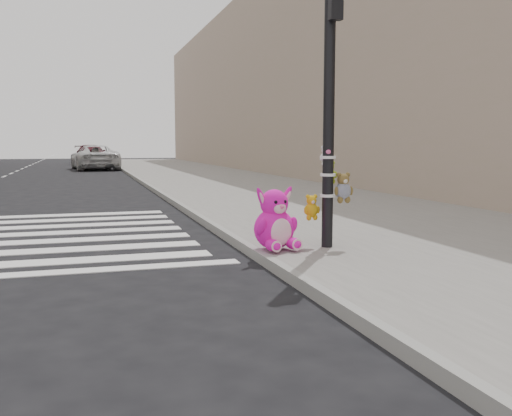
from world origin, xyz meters
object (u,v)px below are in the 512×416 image
object	(u,v)px
red_teddy	(274,242)
car_white_near	(95,157)
signal_pole	(330,133)
pink_bunny	(275,224)

from	to	relation	value
red_teddy	car_white_near	size ratio (longest dim) A/B	0.04
red_teddy	car_white_near	distance (m)	29.77
signal_pole	pink_bunny	distance (m)	1.51
signal_pole	red_teddy	xyz separation A→B (m)	(-0.82, 0.04, -1.55)
pink_bunny	red_teddy	size ratio (longest dim) A/B	4.70
red_teddy	car_white_near	xyz separation A→B (m)	(-1.80, 29.71, 0.53)
pink_bunny	red_teddy	xyz separation A→B (m)	(-0.01, 0.03, -0.27)
signal_pole	car_white_near	world-z (taller)	signal_pole
signal_pole	pink_bunny	world-z (taller)	signal_pole
signal_pole	pink_bunny	bearing A→B (deg)	179.33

